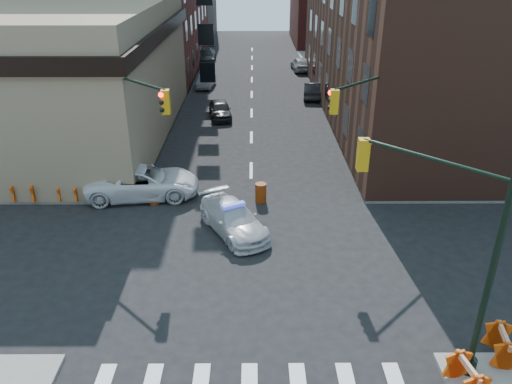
{
  "coord_description": "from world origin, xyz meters",
  "views": [
    {
      "loc": [
        0.14,
        -17.85,
        11.92
      ],
      "look_at": [
        0.25,
        2.38,
        2.2
      ],
      "focal_mm": 35.0,
      "sensor_mm": 36.0,
      "label": 1
    }
  ],
  "objects_px": {
    "barricade_se_a": "(502,345)",
    "barricade_nw_a": "(69,193)",
    "barrel_road": "(261,193)",
    "barrel_bank": "(154,195)",
    "pedestrian_b": "(103,163)",
    "police_car": "(234,219)",
    "pickup": "(143,182)",
    "pedestrian_a": "(113,166)",
    "parked_car_wnear": "(220,110)",
    "parked_car_enear": "(312,90)",
    "parked_car_wfar": "(206,81)"
  },
  "relations": [
    {
      "from": "barricade_se_a",
      "to": "barricade_nw_a",
      "type": "relative_size",
      "value": 1.12
    },
    {
      "from": "barrel_road",
      "to": "barrel_bank",
      "type": "height_order",
      "value": "barrel_road"
    },
    {
      "from": "pedestrian_b",
      "to": "barrel_bank",
      "type": "xyz_separation_m",
      "value": [
        3.43,
        -3.15,
        -0.51
      ]
    },
    {
      "from": "police_car",
      "to": "barricade_se_a",
      "type": "xyz_separation_m",
      "value": [
        8.84,
        -8.32,
        -0.04
      ]
    },
    {
      "from": "barrel_road",
      "to": "pedestrian_b",
      "type": "bearing_deg",
      "value": 161.77
    },
    {
      "from": "pickup",
      "to": "pedestrian_a",
      "type": "distance_m",
      "value": 2.89
    },
    {
      "from": "parked_car_wnear",
      "to": "barricade_se_a",
      "type": "distance_m",
      "value": 28.4
    },
    {
      "from": "parked_car_enear",
      "to": "barricade_nw_a",
      "type": "distance_m",
      "value": 25.89
    },
    {
      "from": "parked_car_wfar",
      "to": "pedestrian_a",
      "type": "relative_size",
      "value": 2.44
    },
    {
      "from": "parked_car_wfar",
      "to": "barricade_se_a",
      "type": "bearing_deg",
      "value": -65.55
    },
    {
      "from": "parked_car_wnear",
      "to": "barrel_road",
      "type": "xyz_separation_m",
      "value": [
        3.02,
        -14.89,
        -0.17
      ]
    },
    {
      "from": "barricade_nw_a",
      "to": "barrel_road",
      "type": "bearing_deg",
      "value": 3.84
    },
    {
      "from": "parked_car_enear",
      "to": "barrel_road",
      "type": "distance_m",
      "value": 21.6
    },
    {
      "from": "barrel_road",
      "to": "parked_car_wfar",
      "type": "bearing_deg",
      "value": 101.29
    },
    {
      "from": "barricade_se_a",
      "to": "barricade_nw_a",
      "type": "height_order",
      "value": "barricade_se_a"
    },
    {
      "from": "barrel_bank",
      "to": "barricade_se_a",
      "type": "bearing_deg",
      "value": -40.75
    },
    {
      "from": "barrel_road",
      "to": "barricade_se_a",
      "type": "height_order",
      "value": "barricade_se_a"
    },
    {
      "from": "pedestrian_b",
      "to": "parked_car_enear",
      "type": "bearing_deg",
      "value": 20.47
    },
    {
      "from": "pickup",
      "to": "parked_car_wnear",
      "type": "bearing_deg",
      "value": -19.5
    },
    {
      "from": "pedestrian_b",
      "to": "barricade_se_a",
      "type": "distance_m",
      "value": 21.97
    },
    {
      "from": "barrel_road",
      "to": "barrel_bank",
      "type": "xyz_separation_m",
      "value": [
        -5.59,
        -0.18,
        -0.04
      ]
    },
    {
      "from": "barrel_bank",
      "to": "pickup",
      "type": "bearing_deg",
      "value": 128.82
    },
    {
      "from": "police_car",
      "to": "pedestrian_b",
      "type": "distance_m",
      "value": 9.85
    },
    {
      "from": "parked_car_wfar",
      "to": "barricade_se_a",
      "type": "relative_size",
      "value": 2.91
    },
    {
      "from": "parked_car_wfar",
      "to": "barrel_bank",
      "type": "distance_m",
      "value": 25.19
    },
    {
      "from": "pedestrian_a",
      "to": "pedestrian_b",
      "type": "bearing_deg",
      "value": 172.12
    },
    {
      "from": "parked_car_wnear",
      "to": "parked_car_enear",
      "type": "xyz_separation_m",
      "value": [
        8.0,
        6.12,
        0.02
      ]
    },
    {
      "from": "barricade_nw_a",
      "to": "parked_car_enear",
      "type": "bearing_deg",
      "value": 57.98
    },
    {
      "from": "barrel_bank",
      "to": "parked_car_wnear",
      "type": "bearing_deg",
      "value": 80.32
    },
    {
      "from": "parked_car_wfar",
      "to": "pickup",
      "type": "bearing_deg",
      "value": -87.61
    },
    {
      "from": "pickup",
      "to": "parked_car_enear",
      "type": "xyz_separation_m",
      "value": [
        11.3,
        20.29,
        -0.12
      ]
    },
    {
      "from": "parked_car_wfar",
      "to": "pedestrian_b",
      "type": "height_order",
      "value": "pedestrian_b"
    },
    {
      "from": "police_car",
      "to": "parked_car_wfar",
      "type": "relative_size",
      "value": 1.22
    },
    {
      "from": "pedestrian_a",
      "to": "barrel_road",
      "type": "height_order",
      "value": "pedestrian_a"
    },
    {
      "from": "parked_car_wnear",
      "to": "barricade_nw_a",
      "type": "bearing_deg",
      "value": -122.88
    },
    {
      "from": "parked_car_wnear",
      "to": "barricade_se_a",
      "type": "bearing_deg",
      "value": -76.03
    },
    {
      "from": "pickup",
      "to": "barrel_bank",
      "type": "xyz_separation_m",
      "value": [
        0.73,
        -0.91,
        -0.35
      ]
    },
    {
      "from": "pickup",
      "to": "parked_car_wnear",
      "type": "distance_m",
      "value": 14.55
    },
    {
      "from": "parked_car_enear",
      "to": "barricade_se_a",
      "type": "bearing_deg",
      "value": 100.47
    },
    {
      "from": "pickup",
      "to": "barricade_nw_a",
      "type": "height_order",
      "value": "pickup"
    },
    {
      "from": "police_car",
      "to": "parked_car_enear",
      "type": "height_order",
      "value": "parked_car_enear"
    },
    {
      "from": "parked_car_wfar",
      "to": "barrel_road",
      "type": "height_order",
      "value": "parked_car_wfar"
    },
    {
      "from": "pedestrian_a",
      "to": "barrel_bank",
      "type": "relative_size",
      "value": 1.64
    },
    {
      "from": "parked_car_wnear",
      "to": "pedestrian_b",
      "type": "xyz_separation_m",
      "value": [
        -6.01,
        -11.92,
        0.3
      ]
    },
    {
      "from": "pedestrian_b",
      "to": "barricade_se_a",
      "type": "bearing_deg",
      "value": -72.84
    },
    {
      "from": "pickup",
      "to": "barricade_nw_a",
      "type": "bearing_deg",
      "value": 95.89
    },
    {
      "from": "parked_car_wnear",
      "to": "barrel_road",
      "type": "bearing_deg",
      "value": -86.35
    },
    {
      "from": "police_car",
      "to": "parked_car_wnear",
      "type": "bearing_deg",
      "value": 67.17
    },
    {
      "from": "parked_car_wnear",
      "to": "barrel_bank",
      "type": "bearing_deg",
      "value": -107.51
    },
    {
      "from": "parked_car_wnear",
      "to": "parked_car_wfar",
      "type": "bearing_deg",
      "value": 93.21
    }
  ]
}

